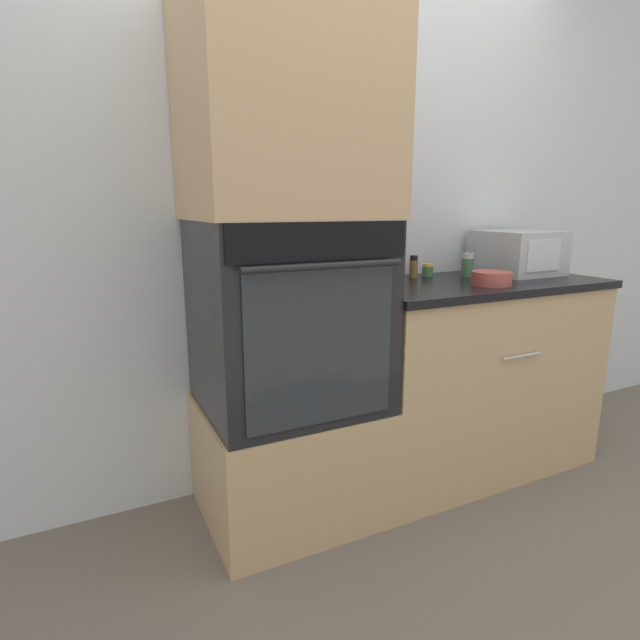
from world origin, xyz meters
The scene contains 12 objects.
ground_plane centered at (0.00, 0.00, 0.00)m, with size 12.00×12.00×0.00m, color #6B6056.
wall_back centered at (0.00, 0.63, 1.25)m, with size 8.00×0.05×2.50m.
oven_cabinet_base centered at (-0.35, 0.30, 0.24)m, with size 0.70×0.60×0.49m.
wall_oven centered at (-0.35, 0.30, 0.86)m, with size 0.68×0.64×0.74m.
oven_cabinet_upper centered at (-0.35, 0.30, 1.63)m, with size 0.70×0.60×0.82m.
counter_unit centered at (0.60, 0.30, 0.47)m, with size 1.23×0.63×0.93m.
microwave centered at (0.96, 0.39, 1.04)m, with size 0.35×0.37×0.22m.
knife_block centered at (0.13, 0.50, 1.03)m, with size 0.12×0.14×0.23m.
bowl centered at (0.56, 0.16, 0.96)m, with size 0.17×0.17×0.06m.
condiment_jar_near centered at (0.40, 0.51, 0.99)m, with size 0.04×0.04×0.11m.
condiment_jar_mid centered at (0.49, 0.51, 0.97)m, with size 0.05×0.05×0.06m.
condiment_jar_far centered at (0.66, 0.42, 0.99)m, with size 0.06×0.06×0.11m.
Camera 1 is at (-1.08, -1.47, 1.27)m, focal length 28.00 mm.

